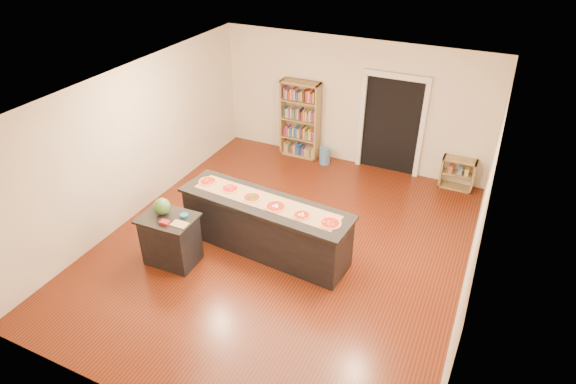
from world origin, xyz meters
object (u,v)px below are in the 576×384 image
at_px(side_counter, 171,239).
at_px(watermelon, 162,206).
at_px(bookshelf, 300,120).
at_px(low_shelf, 457,174).
at_px(waste_bin, 325,156).
at_px(kitchen_island, 265,226).

bearing_deg(side_counter, watermelon, 153.08).
xyz_separation_m(bookshelf, low_shelf, (3.56, 0.01, -0.56)).
bearing_deg(waste_bin, watermelon, -105.50).
xyz_separation_m(kitchen_island, waste_bin, (-0.23, 3.37, -0.31)).
relative_size(side_counter, low_shelf, 1.33).
distance_m(waste_bin, watermelon, 4.47).
distance_m(kitchen_island, waste_bin, 3.40).
distance_m(kitchen_island, side_counter, 1.56).
bearing_deg(low_shelf, bookshelf, -179.77).
bearing_deg(kitchen_island, waste_bin, 98.86).
xyz_separation_m(kitchen_island, low_shelf, (2.65, 3.52, -0.16)).
bearing_deg(bookshelf, waste_bin, -10.99).
distance_m(side_counter, watermelon, 0.59).
bearing_deg(waste_bin, side_counter, -103.65).
relative_size(waste_bin, watermelon, 1.36).
distance_m(kitchen_island, watermelon, 1.72).
distance_m(side_counter, waste_bin, 4.42).
bearing_deg(watermelon, waste_bin, 74.50).
bearing_deg(bookshelf, low_shelf, 0.23).
bearing_deg(side_counter, waste_bin, 74.36).
height_order(low_shelf, watermelon, watermelon).
bearing_deg(low_shelf, side_counter, -131.44).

